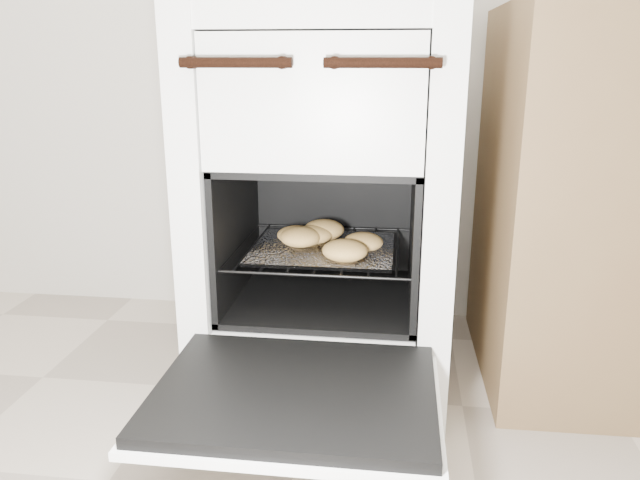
# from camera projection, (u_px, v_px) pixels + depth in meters

# --- Properties ---
(stove) EXTENTS (0.55, 0.62, 0.85)m
(stove) POSITION_uv_depth(u_px,v_px,m) (327.00, 205.00, 1.46)
(stove) COLOR white
(stove) RESTS_ON ground
(oven_door) EXTENTS (0.50, 0.39, 0.04)m
(oven_door) POSITION_uv_depth(u_px,v_px,m) (295.00, 396.00, 1.08)
(oven_door) COLOR black
(oven_door) RESTS_ON stove
(oven_rack) EXTENTS (0.40, 0.39, 0.01)m
(oven_rack) POSITION_uv_depth(u_px,v_px,m) (324.00, 249.00, 1.42)
(oven_rack) COLOR black
(oven_rack) RESTS_ON stove
(foil_sheet) EXTENTS (0.31, 0.28, 0.01)m
(foil_sheet) POSITION_uv_depth(u_px,v_px,m) (323.00, 249.00, 1.40)
(foil_sheet) COLOR white
(foil_sheet) RESTS_ON oven_rack
(baked_rolls) EXTENTS (0.25, 0.28, 0.05)m
(baked_rolls) POSITION_uv_depth(u_px,v_px,m) (323.00, 238.00, 1.40)
(baked_rolls) COLOR #E3A85B
(baked_rolls) RESTS_ON foil_sheet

